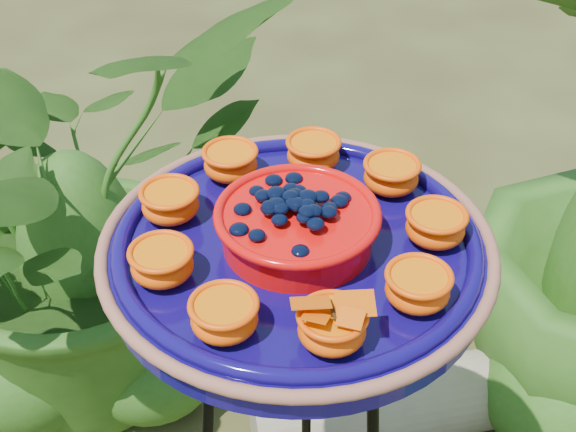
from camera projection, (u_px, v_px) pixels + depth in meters
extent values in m
torus|color=black|center=(297.00, 276.00, 0.98)|extent=(0.28, 0.28, 0.02)
cylinder|color=black|center=(306.00, 412.00, 1.36)|extent=(0.03, 0.09, 0.88)
cylinder|color=#0E0651|center=(297.00, 256.00, 0.96)|extent=(0.50, 0.50, 0.04)
torus|color=brown|center=(297.00, 244.00, 0.95)|extent=(0.47, 0.47, 0.02)
torus|color=#0E0651|center=(297.00, 242.00, 0.94)|extent=(0.44, 0.44, 0.02)
cylinder|color=red|center=(297.00, 228.00, 0.93)|extent=(0.19, 0.19, 0.04)
torus|color=red|center=(297.00, 213.00, 0.92)|extent=(0.19, 0.19, 0.01)
ellipsoid|color=black|center=(297.00, 209.00, 0.91)|extent=(0.16, 0.16, 0.03)
ellipsoid|color=#FF5802|center=(435.00, 229.00, 0.94)|extent=(0.07, 0.07, 0.04)
cylinder|color=orange|center=(437.00, 217.00, 0.93)|extent=(0.06, 0.06, 0.01)
ellipsoid|color=#FF5802|center=(391.00, 178.00, 1.02)|extent=(0.07, 0.07, 0.04)
cylinder|color=orange|center=(392.00, 167.00, 1.01)|extent=(0.06, 0.06, 0.01)
ellipsoid|color=#FF5802|center=(313.00, 155.00, 1.06)|extent=(0.07, 0.07, 0.04)
cylinder|color=orange|center=(314.00, 144.00, 1.05)|extent=(0.06, 0.06, 0.01)
ellipsoid|color=#FF5802|center=(231.00, 165.00, 1.04)|extent=(0.07, 0.07, 0.04)
cylinder|color=orange|center=(230.00, 154.00, 1.03)|extent=(0.06, 0.06, 0.01)
ellipsoid|color=#FF5802|center=(170.00, 206.00, 0.97)|extent=(0.07, 0.07, 0.04)
cylinder|color=orange|center=(169.00, 194.00, 0.96)|extent=(0.06, 0.06, 0.01)
ellipsoid|color=#FF5802|center=(162.00, 266.00, 0.89)|extent=(0.07, 0.07, 0.04)
cylinder|color=orange|center=(161.00, 254.00, 0.88)|extent=(0.06, 0.06, 0.01)
ellipsoid|color=#FF5802|center=(224.00, 319.00, 0.82)|extent=(0.07, 0.07, 0.04)
cylinder|color=orange|center=(224.00, 307.00, 0.81)|extent=(0.06, 0.06, 0.01)
ellipsoid|color=#FF5802|center=(332.00, 330.00, 0.81)|extent=(0.07, 0.07, 0.04)
cylinder|color=orange|center=(332.00, 318.00, 0.80)|extent=(0.06, 0.06, 0.01)
ellipsoid|color=#FF5802|center=(417.00, 290.00, 0.86)|extent=(0.07, 0.07, 0.04)
cylinder|color=orange|center=(419.00, 278.00, 0.84)|extent=(0.06, 0.06, 0.01)
cylinder|color=black|center=(333.00, 310.00, 0.79)|extent=(0.01, 0.03, 0.00)
cube|color=#FE6205|center=(311.00, 303.00, 0.79)|extent=(0.04, 0.03, 0.01)
cube|color=#FE6205|center=(355.00, 304.00, 0.79)|extent=(0.04, 0.03, 0.01)
cylinder|color=gray|center=(375.00, 407.00, 1.80)|extent=(0.58, 0.31, 0.18)
imported|color=#285215|center=(74.00, 210.00, 1.73)|extent=(1.15, 1.16, 0.97)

